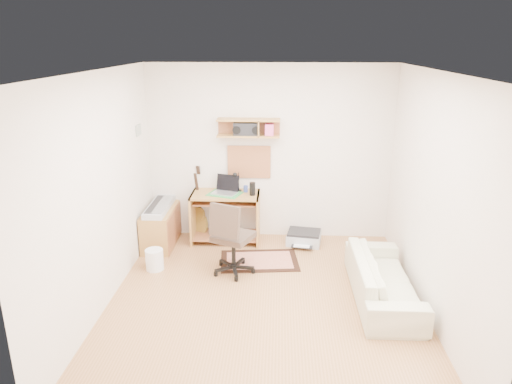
{
  "coord_description": "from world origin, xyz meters",
  "views": [
    {
      "loc": [
        0.15,
        -4.84,
        2.9
      ],
      "look_at": [
        -0.15,
        1.05,
        1.0
      ],
      "focal_mm": 33.21,
      "sensor_mm": 36.0,
      "label": 1
    }
  ],
  "objects_px": {
    "desk": "(226,217)",
    "cabinet": "(161,227)",
    "task_chair": "(233,237)",
    "printer": "(304,238)",
    "sofa": "(384,272)"
  },
  "relations": [
    {
      "from": "printer",
      "to": "task_chair",
      "type": "bearing_deg",
      "value": -125.58
    },
    {
      "from": "desk",
      "to": "printer",
      "type": "bearing_deg",
      "value": -2.15
    },
    {
      "from": "desk",
      "to": "printer",
      "type": "relative_size",
      "value": 2.05
    },
    {
      "from": "desk",
      "to": "sofa",
      "type": "height_order",
      "value": "desk"
    },
    {
      "from": "sofa",
      "to": "desk",
      "type": "bearing_deg",
      "value": 52.24
    },
    {
      "from": "task_chair",
      "to": "sofa",
      "type": "bearing_deg",
      "value": 6.67
    },
    {
      "from": "task_chair",
      "to": "cabinet",
      "type": "xyz_separation_m",
      "value": [
        -1.16,
        0.83,
        -0.23
      ]
    },
    {
      "from": "desk",
      "to": "cabinet",
      "type": "xyz_separation_m",
      "value": [
        -0.94,
        -0.18,
        -0.1
      ]
    },
    {
      "from": "desk",
      "to": "sofa",
      "type": "distance_m",
      "value": 2.55
    },
    {
      "from": "desk",
      "to": "sofa",
      "type": "relative_size",
      "value": 0.59
    },
    {
      "from": "desk",
      "to": "cabinet",
      "type": "height_order",
      "value": "desk"
    },
    {
      "from": "printer",
      "to": "sofa",
      "type": "relative_size",
      "value": 0.29
    },
    {
      "from": "task_chair",
      "to": "printer",
      "type": "bearing_deg",
      "value": 68.98
    },
    {
      "from": "cabinet",
      "to": "sofa",
      "type": "height_order",
      "value": "sofa"
    },
    {
      "from": "desk",
      "to": "cabinet",
      "type": "bearing_deg",
      "value": -169.49
    }
  ]
}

